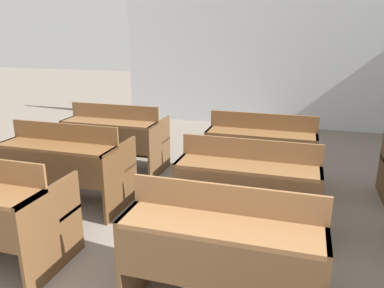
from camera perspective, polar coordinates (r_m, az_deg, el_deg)
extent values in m
cube|color=silver|center=(7.17, 14.16, 13.18)|extent=(6.22, 0.06, 2.70)
cube|color=brown|center=(2.98, -20.39, -12.26)|extent=(0.03, 0.69, 0.69)
cube|color=brown|center=(3.45, -26.25, -8.07)|extent=(1.19, 0.28, 0.03)
cube|color=brown|center=(3.56, -25.74, -11.71)|extent=(1.14, 0.04, 0.04)
cube|color=brown|center=(2.66, -7.64, -14.96)|extent=(0.03, 0.69, 0.69)
cube|color=brown|center=(2.48, 19.09, -18.41)|extent=(0.03, 0.69, 0.69)
cube|color=brown|center=(2.19, 4.35, -12.47)|extent=(1.19, 0.32, 0.03)
cube|color=brown|center=(2.15, 3.31, -18.31)|extent=(1.14, 0.02, 0.31)
cube|color=brown|center=(2.27, 5.25, -8.34)|extent=(1.19, 0.02, 0.18)
cube|color=brown|center=(2.66, 6.09, -13.87)|extent=(1.19, 0.28, 0.03)
cube|color=brown|center=(2.79, 5.93, -18.25)|extent=(1.14, 0.04, 0.04)
cube|color=#53361D|center=(4.43, -24.31, -3.12)|extent=(0.03, 0.69, 0.69)
cube|color=#53361D|center=(3.79, -10.82, -5.12)|extent=(0.03, 0.69, 0.69)
cube|color=brown|center=(3.84, -20.06, -0.38)|extent=(1.19, 0.32, 0.03)
cube|color=#53361D|center=(3.78, -21.15, -3.48)|extent=(1.14, 0.02, 0.31)
cube|color=brown|center=(3.93, -18.92, 1.71)|extent=(1.19, 0.02, 0.18)
cube|color=brown|center=(4.23, -16.60, -2.58)|extent=(1.19, 0.28, 0.03)
cube|color=#53361D|center=(4.31, -16.33, -5.68)|extent=(1.14, 0.04, 0.04)
cube|color=brown|center=(3.52, -0.85, -6.61)|extent=(0.03, 0.69, 0.69)
cube|color=brown|center=(3.38, 18.52, -8.53)|extent=(0.03, 0.69, 0.69)
cube|color=brown|center=(3.11, 8.38, -3.48)|extent=(1.19, 0.32, 0.03)
cube|color=brown|center=(3.03, 7.81, -7.44)|extent=(1.14, 0.02, 0.31)
cube|color=brown|center=(3.22, 8.87, -0.81)|extent=(1.19, 0.02, 0.18)
cube|color=brown|center=(3.57, 9.14, -5.68)|extent=(1.19, 0.28, 0.03)
cube|color=brown|center=(3.67, 8.96, -9.26)|extent=(1.14, 0.04, 0.04)
cube|color=brown|center=(5.22, -16.95, 0.51)|extent=(0.03, 0.69, 0.69)
cube|color=brown|center=(4.69, -4.99, -0.62)|extent=(0.03, 0.69, 0.69)
cube|color=brown|center=(4.69, -12.55, 3.21)|extent=(1.19, 0.32, 0.03)
cube|color=brown|center=(4.60, -13.32, 0.73)|extent=(1.14, 0.02, 0.31)
cube|color=brown|center=(4.79, -11.76, 4.85)|extent=(1.19, 0.02, 0.18)
cube|color=brown|center=(5.09, -10.25, 1.10)|extent=(1.19, 0.28, 0.03)
cube|color=brown|center=(5.16, -10.11, -1.54)|extent=(1.14, 0.04, 0.04)
cube|color=#55381F|center=(4.49, 3.13, -1.35)|extent=(0.03, 0.69, 0.69)
cube|color=#55381F|center=(4.38, 18.08, -2.66)|extent=(0.03, 0.69, 0.69)
cube|color=brown|center=(4.13, 10.45, 1.52)|extent=(1.19, 0.32, 0.03)
cube|color=#55381F|center=(4.03, 10.07, -1.34)|extent=(1.14, 0.02, 0.31)
cube|color=brown|center=(4.25, 10.77, 3.41)|extent=(1.19, 0.02, 0.18)
cube|color=brown|center=(4.58, 10.84, -0.69)|extent=(1.19, 0.28, 0.03)
cube|color=#55381F|center=(4.66, 10.68, -3.59)|extent=(1.14, 0.04, 0.04)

